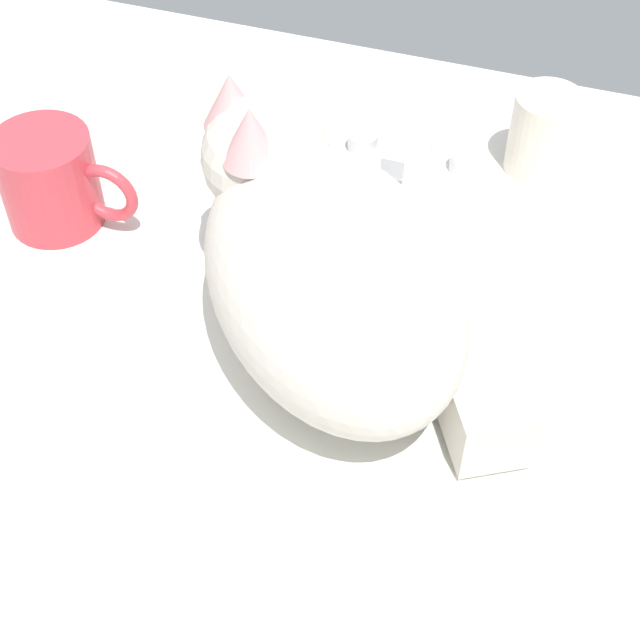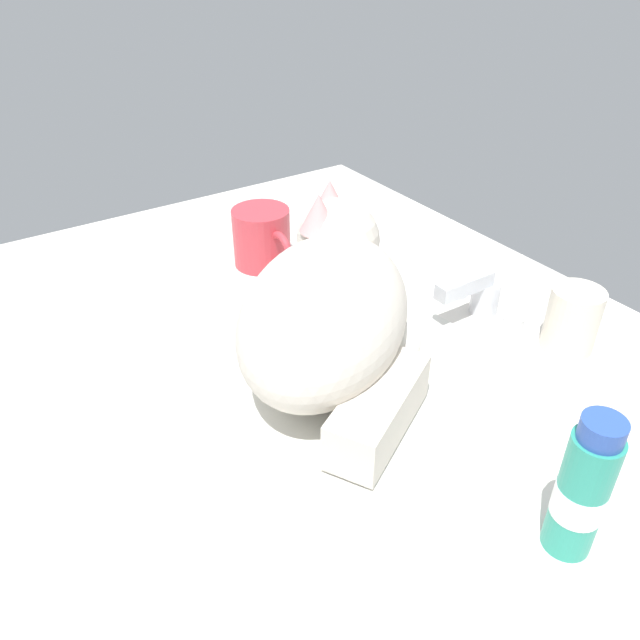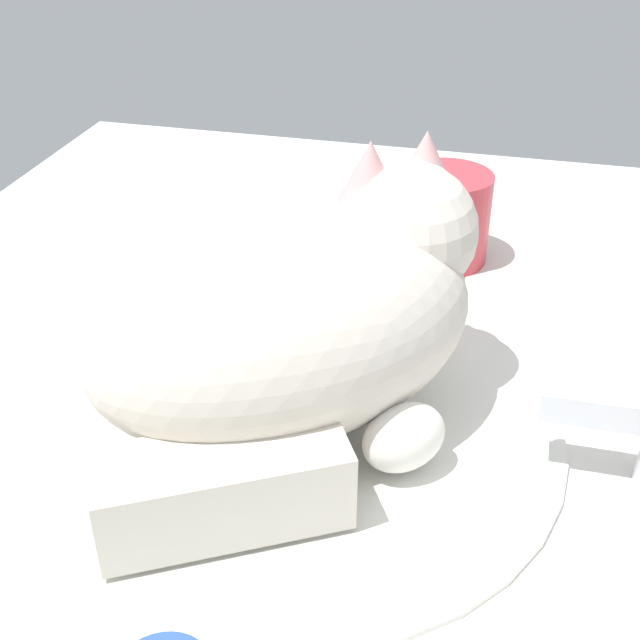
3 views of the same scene
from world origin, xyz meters
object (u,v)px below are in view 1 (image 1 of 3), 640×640
Objects in this scene: cat at (329,267)px; coffee_mug at (52,181)px; faucet at (412,144)px; rinse_cup at (543,133)px.

cat is 27.50cm from coffee_mug.
faucet is 11.63cm from rinse_cup.
rinse_cup is (37.89, 19.65, -0.31)cm from coffee_mug.
coffee_mug is (-26.37, 6.51, -4.28)cm from cat.
rinse_cup is (11.52, 26.16, -4.60)cm from cat.
cat reaches higher than coffee_mug.
faucet is 31.36cm from coffee_mug.
coffee_mug reaches higher than faucet.
cat is at bearing -113.76° from rinse_cup.
cat is at bearing -13.86° from coffee_mug.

